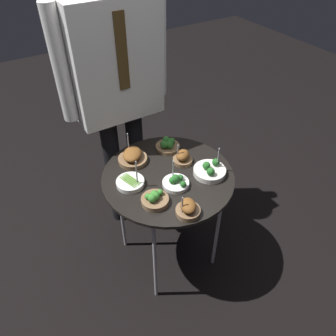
# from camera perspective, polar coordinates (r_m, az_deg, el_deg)

# --- Properties ---
(ground_plane) EXTENTS (8.00, 8.00, 0.00)m
(ground_plane) POSITION_cam_1_polar(r_m,az_deg,el_deg) (2.31, -0.00, -14.59)
(ground_plane) COLOR black
(serving_cart) EXTENTS (0.72, 0.72, 0.72)m
(serving_cart) POSITION_cam_1_polar(r_m,az_deg,el_deg) (1.80, -0.00, -2.35)
(serving_cart) COLOR black
(serving_cart) RESTS_ON ground_plane
(bowl_broccoli_center) EXTENTS (0.18, 0.18, 0.16)m
(bowl_broccoli_center) POSITION_cam_1_polar(r_m,az_deg,el_deg) (1.78, 7.29, -0.44)
(bowl_broccoli_center) COLOR silver
(bowl_broccoli_center) RESTS_ON serving_cart
(bowl_broccoli_back_left) EXTENTS (0.14, 0.14, 0.13)m
(bowl_broccoli_back_left) POSITION_cam_1_polar(r_m,az_deg,el_deg) (1.70, 1.41, -2.50)
(bowl_broccoli_back_left) COLOR white
(bowl_broccoli_back_left) RESTS_ON serving_cart
(bowl_broccoli_front_right) EXTENTS (0.14, 0.14, 0.07)m
(bowl_broccoli_front_right) POSITION_cam_1_polar(r_m,az_deg,el_deg) (1.94, -0.05, 4.01)
(bowl_broccoli_front_right) COLOR brown
(bowl_broccoli_front_right) RESTS_ON serving_cart
(bowl_roast_back_right) EXTENTS (0.17, 0.17, 0.16)m
(bowl_roast_back_right) POSITION_cam_1_polar(r_m,az_deg,el_deg) (1.85, -6.20, 1.97)
(bowl_roast_back_right) COLOR brown
(bowl_roast_back_right) RESTS_ON serving_cart
(bowl_broccoli_front_center) EXTENTS (0.14, 0.14, 0.07)m
(bowl_broccoli_front_center) POSITION_cam_1_polar(r_m,az_deg,el_deg) (1.61, -2.35, -5.39)
(bowl_broccoli_front_center) COLOR brown
(bowl_broccoli_front_center) RESTS_ON serving_cart
(bowl_asparagus_far_rim) EXTENTS (0.15, 0.15, 0.17)m
(bowl_asparagus_far_rim) POSITION_cam_1_polar(r_m,az_deg,el_deg) (1.72, -6.58, -2.50)
(bowl_asparagus_far_rim) COLOR white
(bowl_asparagus_far_rim) RESTS_ON serving_cart
(bowl_roast_mid_right) EXTENTS (0.11, 0.11, 0.13)m
(bowl_roast_mid_right) POSITION_cam_1_polar(r_m,az_deg,el_deg) (1.84, 2.56, 1.83)
(bowl_roast_mid_right) COLOR brown
(bowl_roast_mid_right) RESTS_ON serving_cart
(bowl_roast_front_left) EXTENTS (0.12, 0.12, 0.12)m
(bowl_roast_front_left) POSITION_cam_1_polar(r_m,az_deg,el_deg) (1.56, 3.51, -7.08)
(bowl_roast_front_left) COLOR brown
(bowl_roast_front_left) RESTS_ON serving_cart
(waiter_figure) EXTENTS (0.65, 0.24, 1.76)m
(waiter_figure) POSITION_cam_1_polar(r_m,az_deg,el_deg) (1.90, -9.19, 15.79)
(waiter_figure) COLOR black
(waiter_figure) RESTS_ON ground_plane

